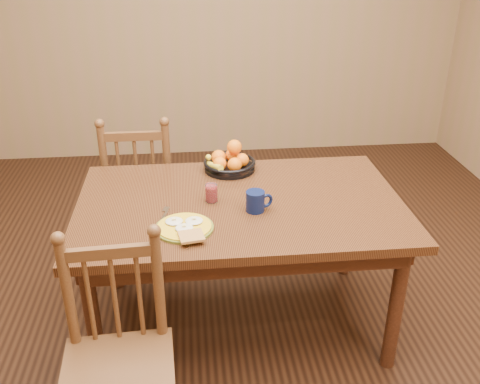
{
  "coord_description": "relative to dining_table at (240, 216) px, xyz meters",
  "views": [
    {
      "loc": [
        -0.24,
        -2.33,
        1.97
      ],
      "look_at": [
        0.0,
        0.0,
        0.8
      ],
      "focal_mm": 40.0,
      "sensor_mm": 36.0,
      "label": 1
    }
  ],
  "objects": [
    {
      "name": "chair_near",
      "position": [
        -0.55,
        -0.73,
        -0.21
      ],
      "size": [
        0.45,
        0.43,
        0.94
      ],
      "rotation": [
        0.0,
        0.0,
        0.05
      ],
      "color": "#462615",
      "rests_on": "ground"
    },
    {
      "name": "fork",
      "position": [
        -0.37,
        -0.11,
        0.09
      ],
      "size": [
        0.05,
        0.18,
        0.0
      ],
      "rotation": [
        0.0,
        0.0,
        -0.25
      ],
      "color": "silver",
      "rests_on": "dining_table"
    },
    {
      "name": "juice_glass",
      "position": [
        -0.14,
        0.01,
        0.13
      ],
      "size": [
        0.06,
        0.06,
        0.09
      ],
      "color": "silver",
      "rests_on": "dining_table"
    },
    {
      "name": "breakfast_plate",
      "position": [
        -0.27,
        -0.25,
        0.1
      ],
      "size": [
        0.26,
        0.3,
        0.04
      ],
      "color": "#59601E",
      "rests_on": "dining_table"
    },
    {
      "name": "coffee_mug",
      "position": [
        0.07,
        -0.1,
        0.14
      ],
      "size": [
        0.13,
        0.09,
        0.1
      ],
      "color": "#091233",
      "rests_on": "dining_table"
    },
    {
      "name": "dining_table",
      "position": [
        0.0,
        0.0,
        0.0
      ],
      "size": [
        1.6,
        1.0,
        0.75
      ],
      "color": "black",
      "rests_on": "ground"
    },
    {
      "name": "spoon",
      "position": [
        -0.26,
        -0.31,
        0.09
      ],
      "size": [
        0.05,
        0.16,
        0.01
      ],
      "rotation": [
        0.0,
        0.0,
        -0.24
      ],
      "color": "silver",
      "rests_on": "dining_table"
    },
    {
      "name": "chair_far",
      "position": [
        -0.55,
        0.73,
        -0.19
      ],
      "size": [
        0.45,
        0.43,
        0.97
      ],
      "rotation": [
        0.0,
        0.0,
        3.13
      ],
      "color": "#462615",
      "rests_on": "ground"
    },
    {
      "name": "room",
      "position": [
        0.0,
        0.0,
        0.68
      ],
      "size": [
        4.52,
        5.02,
        2.72
      ],
      "color": "black",
      "rests_on": "ground"
    },
    {
      "name": "fruit_bowl",
      "position": [
        -0.02,
        0.38,
        0.13
      ],
      "size": [
        0.29,
        0.29,
        0.17
      ],
      "color": "black",
      "rests_on": "dining_table"
    }
  ]
}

